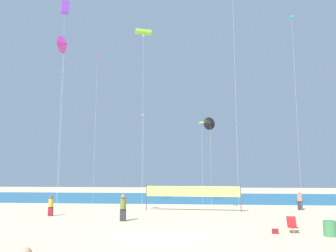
# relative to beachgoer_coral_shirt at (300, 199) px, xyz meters

# --- Properties ---
(ground_plane) EXTENTS (120.00, 120.00, 0.00)m
(ground_plane) POSITION_rel_beachgoer_coral_shirt_xyz_m (-11.30, -13.73, -0.95)
(ground_plane) COLOR beige
(ocean_band) EXTENTS (120.00, 20.00, 0.01)m
(ocean_band) POSITION_rel_beachgoer_coral_shirt_xyz_m (-11.30, 14.61, -0.95)
(ocean_band) COLOR #1E6B99
(ocean_band) RESTS_ON ground
(beachgoer_coral_shirt) EXTENTS (0.41, 0.41, 1.78)m
(beachgoer_coral_shirt) POSITION_rel_beachgoer_coral_shirt_xyz_m (0.00, 0.00, 0.00)
(beachgoer_coral_shirt) COLOR #2D2D33
(beachgoer_coral_shirt) RESTS_ON ground
(beachgoer_mustard_shirt) EXTENTS (0.37, 0.37, 1.60)m
(beachgoer_mustard_shirt) POSITION_rel_beachgoer_coral_shirt_xyz_m (-20.86, -6.19, -0.10)
(beachgoer_mustard_shirt) COLOR maroon
(beachgoer_mustard_shirt) RESTS_ON ground
(beachgoer_olive_shirt) EXTENTS (0.43, 0.43, 1.86)m
(beachgoer_olive_shirt) POSITION_rel_beachgoer_coral_shirt_xyz_m (-14.57, -8.43, 0.04)
(beachgoer_olive_shirt) COLOR #2D2D33
(beachgoer_olive_shirt) RESTS_ON ground
(folding_beach_chair) EXTENTS (0.52, 0.65, 0.89)m
(folding_beach_chair) POSITION_rel_beachgoer_coral_shirt_xyz_m (-3.97, -12.09, -0.48)
(folding_beach_chair) COLOR red
(folding_beach_chair) RESTS_ON ground
(trash_barrel) EXTENTS (0.66, 0.66, 0.82)m
(trash_barrel) POSITION_rel_beachgoer_coral_shirt_xyz_m (-2.27, -13.05, -0.54)
(trash_barrel) COLOR #3F7F4C
(trash_barrel) RESTS_ON ground
(volleyball_net) EXTENTS (8.46, 0.67, 2.40)m
(volleyball_net) POSITION_rel_beachgoer_coral_shirt_xyz_m (-9.78, -1.82, 0.69)
(volleyball_net) COLOR #4C4C51
(volleyball_net) RESTS_ON ground
(beach_handbag) EXTENTS (0.34, 0.17, 0.27)m
(beach_handbag) POSITION_rel_beachgoer_coral_shirt_xyz_m (-5.02, -12.49, -0.81)
(beach_handbag) COLOR maroon
(beach_handbag) RESTS_ON ground
(kite_lime_tube) EXTENTS (1.66, 1.09, 17.77)m
(kite_lime_tube) POSITION_rel_beachgoer_coral_shirt_xyz_m (-14.58, -0.37, 16.47)
(kite_lime_tube) COLOR silver
(kite_lime_tube) RESTS_ON ground
(kite_black_delta) EXTENTS (1.29, 0.92, 8.73)m
(kite_black_delta) POSITION_rel_beachgoer_coral_shirt_xyz_m (-8.03, 0.06, 7.16)
(kite_black_delta) COLOR silver
(kite_black_delta) RESTS_ON ground
(kite_violet_box) EXTENTS (1.00, 1.00, 20.28)m
(kite_violet_box) POSITION_rel_beachgoer_coral_shirt_xyz_m (-22.28, -1.89, 18.70)
(kite_violet_box) COLOR silver
(kite_violet_box) RESTS_ON ground
(kite_pink_diamond) EXTENTS (0.67, 0.67, 9.80)m
(kite_pink_diamond) POSITION_rel_beachgoer_coral_shirt_xyz_m (-15.10, 3.41, 8.49)
(kite_pink_diamond) COLOR silver
(kite_pink_diamond) RESTS_ON ground
(kite_red_diamond) EXTENTS (0.57, 0.58, 15.92)m
(kite_red_diamond) POSITION_rel_beachgoer_coral_shirt_xyz_m (-19.89, 1.45, 14.04)
(kite_red_diamond) COLOR silver
(kite_red_diamond) RESTS_ON ground
(kite_cyan_diamond) EXTENTS (0.79, 0.79, 18.47)m
(kite_cyan_diamond) POSITION_rel_beachgoer_coral_shirt_xyz_m (-0.09, -0.78, 16.84)
(kite_cyan_diamond) COLOR silver
(kite_cyan_diamond) RESTS_ON ground
(kite_magenta_delta) EXTENTS (0.63, 1.36, 13.46)m
(kite_magenta_delta) POSITION_rel_beachgoer_coral_shirt_xyz_m (-19.01, -9.29, 11.84)
(kite_magenta_delta) COLOR silver
(kite_magenta_delta) RESTS_ON ground
(kite_lime_diamond) EXTENTS (0.69, 0.70, 8.01)m
(kite_lime_diamond) POSITION_rel_beachgoer_coral_shirt_xyz_m (-8.90, -2.44, 6.79)
(kite_lime_diamond) COLOR silver
(kite_lime_diamond) RESTS_ON ground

